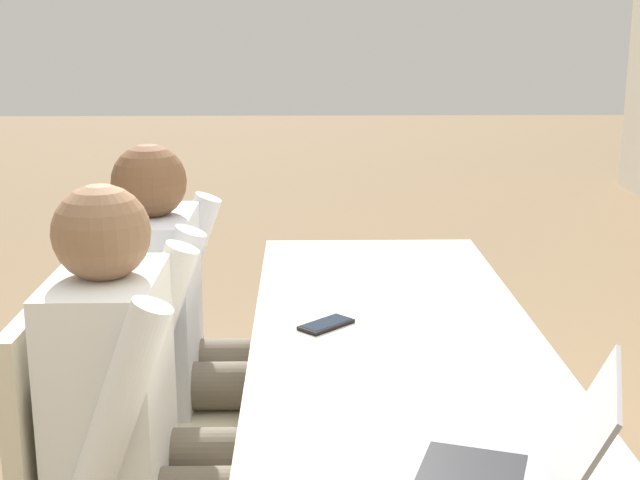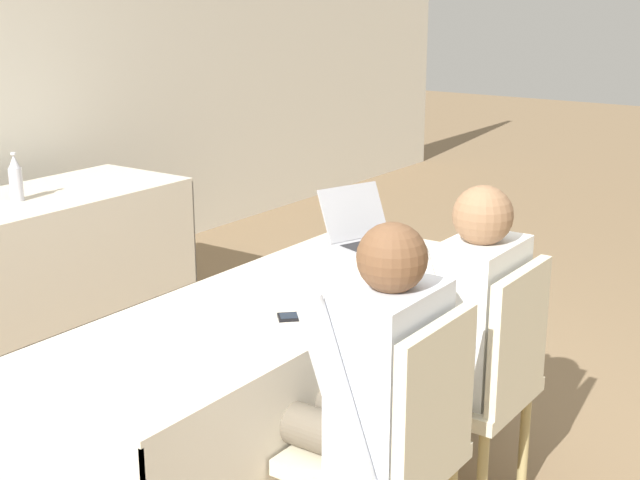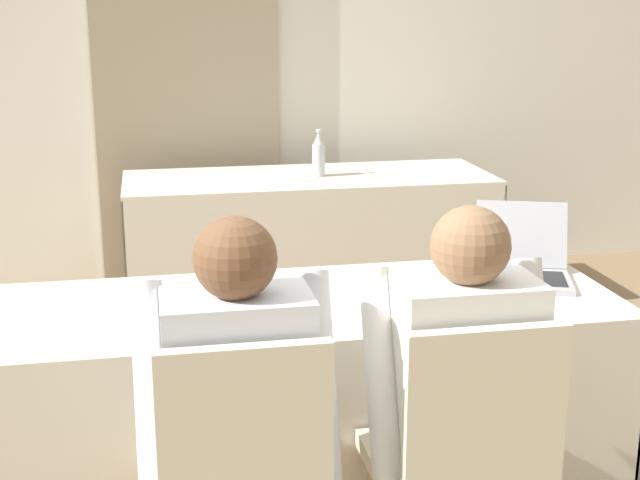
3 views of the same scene
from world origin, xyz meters
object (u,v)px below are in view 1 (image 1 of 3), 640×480
(chair_near_left, at_px, (149,381))
(person_checkered_shirt, at_px, (184,327))
(person_white_shirt, at_px, (150,418))
(cell_phone, at_px, (326,324))
(laptop, at_px, (499,477))

(chair_near_left, distance_m, person_checkered_shirt, 0.19)
(chair_near_left, distance_m, person_white_shirt, 0.61)
(person_white_shirt, bearing_deg, chair_near_left, 10.20)
(chair_near_left, height_order, person_white_shirt, person_white_shirt)
(cell_phone, height_order, person_checkered_shirt, person_checkered_shirt)
(person_checkered_shirt, bearing_deg, laptop, -148.45)
(chair_near_left, xyz_separation_m, person_white_shirt, (0.58, 0.10, 0.16))
(laptop, xyz_separation_m, chair_near_left, (-1.05, -0.75, -0.27))
(person_checkered_shirt, relative_size, person_white_shirt, 1.00)
(cell_phone, distance_m, chair_near_left, 0.58)
(laptop, distance_m, person_checkered_shirt, 1.23)
(laptop, bearing_deg, chair_near_left, -125.63)
(chair_near_left, relative_size, person_checkered_shirt, 0.78)
(cell_phone, relative_size, person_white_shirt, 0.13)
(person_white_shirt, bearing_deg, cell_phone, -45.29)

